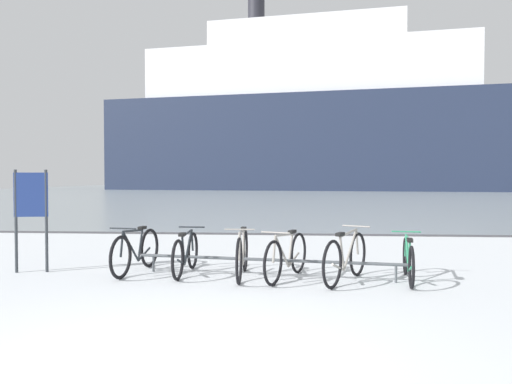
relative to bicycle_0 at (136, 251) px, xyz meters
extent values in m
cube|color=gray|center=(1.65, 60.81, -0.40)|extent=(80.00, 110.00, 0.08)
cube|color=#47474C|center=(1.65, 5.81, -0.38)|extent=(80.00, 0.50, 0.05)
cylinder|color=#4C5156|center=(2.25, -0.19, -0.08)|extent=(4.40, 0.70, 0.05)
cylinder|color=#4C5156|center=(0.27, 0.10, -0.22)|extent=(0.04, 0.04, 0.28)
cylinder|color=#4C5156|center=(4.23, -0.48, -0.22)|extent=(0.04, 0.04, 0.28)
torus|color=black|center=(-0.08, -0.52, -0.02)|extent=(0.15, 0.69, 0.69)
torus|color=black|center=(0.08, 0.53, -0.02)|extent=(0.15, 0.69, 0.69)
cylinder|color=#1E2328|center=(-0.03, -0.18, 0.10)|extent=(0.12, 0.56, 0.58)
cylinder|color=#1E2328|center=(0.02, 0.16, 0.08)|extent=(0.06, 0.20, 0.52)
cylinder|color=#1E2328|center=(-0.02, -0.10, 0.36)|extent=(0.14, 0.69, 0.08)
cylinder|color=#1E2328|center=(0.04, 0.31, -0.10)|extent=(0.10, 0.47, 0.19)
cylinder|color=#1E2328|center=(-0.07, -0.49, 0.18)|extent=(0.05, 0.12, 0.41)
cube|color=black|center=(0.04, 0.24, 0.37)|extent=(0.11, 0.21, 0.05)
cylinder|color=#1E2328|center=(-0.07, -0.45, 0.43)|extent=(0.46, 0.09, 0.02)
torus|color=black|center=(0.89, 0.42, -0.04)|extent=(0.07, 0.65, 0.65)
torus|color=black|center=(0.86, -0.57, -0.04)|extent=(0.07, 0.65, 0.65)
cylinder|color=#1E2328|center=(0.88, 0.10, 0.07)|extent=(0.05, 0.52, 0.54)
cylinder|color=#1E2328|center=(0.87, -0.23, 0.05)|extent=(0.04, 0.18, 0.49)
cylinder|color=#1E2328|center=(0.87, 0.02, 0.31)|extent=(0.06, 0.65, 0.08)
cylinder|color=#1E2328|center=(0.86, -0.36, -0.11)|extent=(0.05, 0.43, 0.18)
cylinder|color=#1E2328|center=(0.89, 0.38, 0.15)|extent=(0.04, 0.11, 0.38)
cube|color=black|center=(0.86, -0.30, 0.33)|extent=(0.09, 0.20, 0.05)
cylinder|color=#1E2328|center=(0.89, 0.34, 0.38)|extent=(0.46, 0.04, 0.02)
torus|color=black|center=(1.84, -0.78, -0.01)|extent=(0.05, 0.71, 0.71)
torus|color=black|center=(1.83, 0.30, -0.01)|extent=(0.05, 0.71, 0.71)
cylinder|color=gray|center=(1.84, -0.43, 0.12)|extent=(0.04, 0.57, 0.60)
cylinder|color=gray|center=(1.83, -0.08, 0.09)|extent=(0.04, 0.20, 0.54)
cylinder|color=gray|center=(1.84, -0.35, 0.38)|extent=(0.05, 0.71, 0.09)
cylinder|color=gray|center=(1.83, 0.07, -0.09)|extent=(0.04, 0.47, 0.19)
cylinder|color=gray|center=(1.84, -0.74, 0.20)|extent=(0.04, 0.12, 0.42)
cube|color=black|center=(1.83, 0.00, 0.40)|extent=(0.08, 0.20, 0.05)
cylinder|color=gray|center=(1.84, -0.70, 0.46)|extent=(0.46, 0.03, 0.02)
torus|color=black|center=(2.36, -0.84, -0.02)|extent=(0.28, 0.65, 0.68)
torus|color=black|center=(2.75, 0.18, -0.02)|extent=(0.28, 0.65, 0.68)
cylinder|color=gray|center=(2.48, -0.51, 0.10)|extent=(0.24, 0.55, 0.58)
cylinder|color=gray|center=(2.61, -0.18, 0.07)|extent=(0.10, 0.20, 0.51)
cylinder|color=gray|center=(2.51, -0.43, 0.35)|extent=(0.29, 0.68, 0.08)
cylinder|color=gray|center=(2.66, -0.04, -0.10)|extent=(0.20, 0.46, 0.19)
cylinder|color=gray|center=(2.37, -0.80, 0.17)|extent=(0.08, 0.12, 0.41)
cube|color=black|center=(2.64, -0.10, 0.37)|extent=(0.15, 0.22, 0.05)
cylinder|color=gray|center=(2.39, -0.76, 0.42)|extent=(0.44, 0.19, 0.02)
torus|color=black|center=(3.71, 0.02, -0.01)|extent=(0.36, 0.66, 0.71)
torus|color=black|center=(3.22, -0.97, -0.01)|extent=(0.36, 0.66, 0.71)
cylinder|color=gray|center=(3.55, -0.30, 0.12)|extent=(0.29, 0.53, 0.60)
cylinder|color=gray|center=(3.39, -0.62, 0.10)|extent=(0.12, 0.19, 0.54)
cylinder|color=gray|center=(3.52, -0.38, 0.38)|extent=(0.35, 0.66, 0.09)
cylinder|color=gray|center=(3.33, -0.76, -0.09)|extent=(0.24, 0.44, 0.19)
cylinder|color=gray|center=(3.69, -0.02, 0.20)|extent=(0.08, 0.12, 0.42)
cube|color=black|center=(3.36, -0.70, 0.40)|extent=(0.16, 0.21, 0.05)
cylinder|color=gray|center=(3.67, -0.06, 0.46)|extent=(0.42, 0.23, 0.02)
torus|color=black|center=(4.51, 0.15, -0.05)|extent=(0.13, 0.63, 0.63)
torus|color=black|center=(4.36, -0.88, -0.05)|extent=(0.13, 0.63, 0.63)
cylinder|color=#2D8C60|center=(4.46, -0.19, 0.06)|extent=(0.11, 0.54, 0.53)
cylinder|color=#2D8C60|center=(4.41, -0.52, 0.04)|extent=(0.06, 0.19, 0.47)
cylinder|color=#2D8C60|center=(4.45, -0.26, 0.29)|extent=(0.13, 0.67, 0.08)
cylinder|color=#2D8C60|center=(4.40, -0.66, -0.12)|extent=(0.10, 0.45, 0.18)
cylinder|color=#2D8C60|center=(4.50, 0.11, 0.13)|extent=(0.05, 0.12, 0.37)
cube|color=black|center=(4.40, -0.60, 0.31)|extent=(0.11, 0.21, 0.05)
cylinder|color=#2D8C60|center=(4.50, 0.07, 0.36)|extent=(0.46, 0.09, 0.02)
cylinder|color=#33383D|center=(-2.03, -0.14, 0.51)|extent=(0.05, 0.05, 1.75)
cylinder|color=#33383D|center=(-1.54, -0.05, 0.51)|extent=(0.05, 0.05, 1.75)
cube|color=navy|center=(-1.78, -0.10, 0.96)|extent=(0.55, 0.14, 0.75)
cube|color=#232D47|center=(5.68, 56.79, 5.53)|extent=(55.75, 20.64, 11.79)
cube|color=white|center=(4.34, 57.01, 14.67)|extent=(42.01, 16.70, 6.49)
cube|color=white|center=(4.34, 57.01, 19.57)|extent=(25.57, 12.34, 3.30)
cylinder|color=#26262D|center=(-2.39, 58.06, 23.87)|extent=(2.23, 2.23, 5.31)
camera|label=1|loc=(2.66, -8.12, 1.25)|focal=34.57mm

